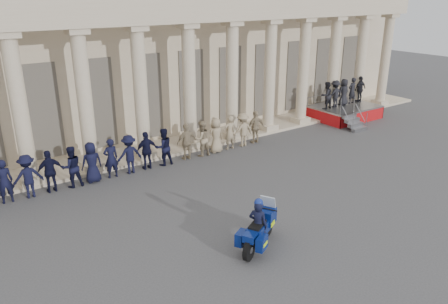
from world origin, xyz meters
TOP-DOWN VIEW (x-y plane):
  - ground at (0.00, 0.00)m, footprint 90.00×90.00m
  - building at (-0.00, 14.74)m, footprint 40.00×12.50m
  - officer_rank at (-3.65, 6.87)m, footprint 17.40×0.67m
  - reviewing_stand at (12.17, 7.39)m, footprint 4.13×3.95m
  - motorcycle at (-1.67, -1.13)m, footprint 2.09×1.49m
  - rider at (-1.78, -1.20)m, footprint 0.64×0.73m

SIDE VIEW (x-z plane):
  - ground at x=0.00m, z-range 0.00..0.00m
  - motorcycle at x=-1.67m, z-range -0.10..1.38m
  - rider at x=-1.78m, z-range 0.00..1.76m
  - officer_rank at x=-3.65m, z-range 0.00..1.77m
  - reviewing_stand at x=12.17m, z-range 0.10..2.60m
  - building at x=0.00m, z-range 0.02..9.02m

